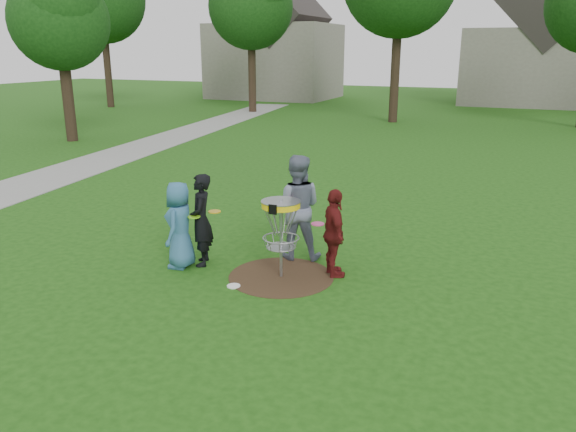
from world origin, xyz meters
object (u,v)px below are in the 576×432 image
at_px(player_maroon, 334,233).
at_px(disc_golf_basket, 281,220).
at_px(player_grey, 296,207).
at_px(player_blue, 180,225).
at_px(player_black, 201,220).

distance_m(player_maroon, disc_golf_basket, 0.93).
relative_size(player_grey, player_maroon, 1.27).
bearing_deg(player_blue, player_maroon, 92.84).
bearing_deg(player_black, player_maroon, 74.11).
bearing_deg(player_maroon, player_black, 65.85).
bearing_deg(player_maroon, player_blue, 69.92).
relative_size(player_blue, player_maroon, 1.01).
height_order(player_grey, player_maroon, player_grey).
xyz_separation_m(player_maroon, disc_golf_basket, (-0.80, -0.40, 0.26)).
distance_m(player_blue, player_maroon, 2.71).
bearing_deg(player_grey, player_maroon, 131.80).
distance_m(player_blue, player_black, 0.38).
bearing_deg(player_maroon, disc_golf_basket, 82.70).
height_order(player_maroon, disc_golf_basket, player_maroon).
xyz_separation_m(player_black, player_grey, (1.42, 0.97, 0.14)).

